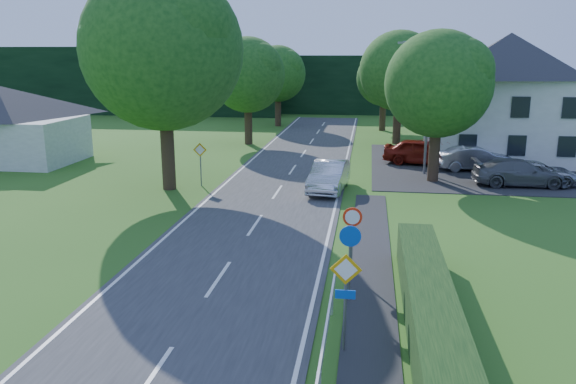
% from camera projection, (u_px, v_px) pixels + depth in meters
% --- Properties ---
extents(road, '(7.00, 80.00, 0.04)m').
position_uv_depth(road, '(264.00, 213.00, 26.15)').
color(road, '#333335').
rests_on(road, ground).
extents(parking_pad, '(14.00, 16.00, 0.04)m').
position_uv_depth(parking_pad, '(479.00, 166.00, 36.97)').
color(parking_pad, '#27272A').
rests_on(parking_pad, ground).
extents(line_edge_left, '(0.12, 80.00, 0.01)m').
position_uv_depth(line_edge_left, '(196.00, 209.00, 26.59)').
color(line_edge_left, white).
rests_on(line_edge_left, road).
extents(line_edge_right, '(0.12, 80.00, 0.01)m').
position_uv_depth(line_edge_right, '(333.00, 215.00, 25.69)').
color(line_edge_right, white).
rests_on(line_edge_right, road).
extents(line_centre, '(0.12, 80.00, 0.01)m').
position_uv_depth(line_centre, '(264.00, 212.00, 26.14)').
color(line_centre, white).
rests_on(line_centre, road).
extents(tree_main, '(9.40, 9.40, 11.64)m').
position_uv_depth(tree_main, '(164.00, 81.00, 29.43)').
color(tree_main, '#174615').
rests_on(tree_main, ground).
extents(tree_left_far, '(7.00, 7.00, 8.58)m').
position_uv_depth(tree_left_far, '(248.00, 91.00, 45.03)').
color(tree_left_far, '#174615').
rests_on(tree_left_far, ground).
extents(tree_right_far, '(7.40, 7.40, 9.09)m').
position_uv_depth(tree_right_far, '(399.00, 88.00, 45.23)').
color(tree_right_far, '#174615').
rests_on(tree_right_far, ground).
extents(tree_left_back, '(6.60, 6.60, 8.07)m').
position_uv_depth(tree_left_back, '(278.00, 86.00, 56.55)').
color(tree_left_back, '#174615').
rests_on(tree_left_back, ground).
extents(tree_right_back, '(6.20, 6.20, 7.56)m').
position_uv_depth(tree_right_back, '(384.00, 91.00, 53.23)').
color(tree_right_back, '#174615').
rests_on(tree_right_back, ground).
extents(tree_right_mid, '(7.00, 7.00, 8.58)m').
position_uv_depth(tree_right_mid, '(437.00, 107.00, 31.63)').
color(tree_right_mid, '#174615').
rests_on(tree_right_mid, ground).
extents(treeline_left, '(44.00, 6.00, 8.00)m').
position_uv_depth(treeline_left, '(104.00, 80.00, 69.43)').
color(treeline_left, black).
rests_on(treeline_left, ground).
extents(treeline_right, '(30.00, 5.00, 7.00)m').
position_uv_depth(treeline_right, '(397.00, 85.00, 68.39)').
color(treeline_right, black).
rests_on(treeline_right, ground).
extents(bungalow_left, '(11.00, 6.50, 5.20)m').
position_uv_depth(bungalow_left, '(0.00, 122.00, 37.89)').
color(bungalow_left, '#B3B3AF').
rests_on(bungalow_left, ground).
extents(house_white, '(10.60, 8.40, 8.60)m').
position_uv_depth(house_white, '(506.00, 96.00, 38.52)').
color(house_white, silver).
rests_on(house_white, ground).
extents(streetlight, '(2.03, 0.18, 8.00)m').
position_uv_depth(streetlight, '(426.00, 101.00, 33.57)').
color(streetlight, slate).
rests_on(streetlight, ground).
extents(sign_priority_right, '(0.78, 0.09, 2.59)m').
position_uv_depth(sign_priority_right, '(345.00, 285.00, 13.58)').
color(sign_priority_right, slate).
rests_on(sign_priority_right, ground).
extents(sign_roundabout, '(0.64, 0.08, 2.37)m').
position_uv_depth(sign_roundabout, '(350.00, 248.00, 16.49)').
color(sign_roundabout, slate).
rests_on(sign_roundabout, ground).
extents(sign_speed_limit, '(0.64, 0.11, 2.37)m').
position_uv_depth(sign_speed_limit, '(352.00, 225.00, 18.38)').
color(sign_speed_limit, slate).
rests_on(sign_speed_limit, ground).
extents(sign_priority_left, '(0.78, 0.09, 2.44)m').
position_uv_depth(sign_priority_left, '(200.00, 156.00, 31.15)').
color(sign_priority_left, slate).
rests_on(sign_priority_left, ground).
extents(moving_car, '(2.13, 4.97, 1.59)m').
position_uv_depth(moving_car, '(329.00, 176.00, 30.14)').
color(moving_car, silver).
rests_on(moving_car, road).
extents(motorcycle, '(0.85, 1.72, 0.86)m').
position_uv_depth(motorcycle, '(320.00, 166.00, 34.61)').
color(motorcycle, black).
rests_on(motorcycle, road).
extents(parked_car_red, '(5.27, 3.02, 1.69)m').
position_uv_depth(parked_car_red, '(421.00, 152.00, 37.29)').
color(parked_car_red, maroon).
rests_on(parked_car_red, parking_pad).
extents(parked_car_silver_a, '(4.78, 2.05, 1.53)m').
position_uv_depth(parked_car_silver_a, '(475.00, 158.00, 35.37)').
color(parked_car_silver_a, '#A0A0A5').
rests_on(parked_car_silver_a, parking_pad).
extents(parked_car_grey, '(5.14, 2.24, 1.47)m').
position_uv_depth(parked_car_grey, '(519.00, 173.00, 31.31)').
color(parked_car_grey, '#57585C').
rests_on(parked_car_grey, parking_pad).
extents(parked_car_silver_b, '(4.80, 2.56, 1.28)m').
position_uv_depth(parked_car_silver_b, '(537.00, 173.00, 31.70)').
color(parked_car_silver_b, '#A6A6AD').
rests_on(parked_car_silver_b, parking_pad).
extents(parasol, '(2.43, 2.46, 1.95)m').
position_uv_depth(parasol, '(434.00, 151.00, 36.61)').
color(parasol, red).
rests_on(parasol, parking_pad).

